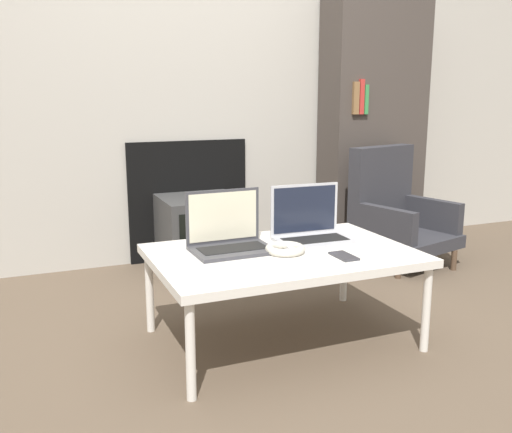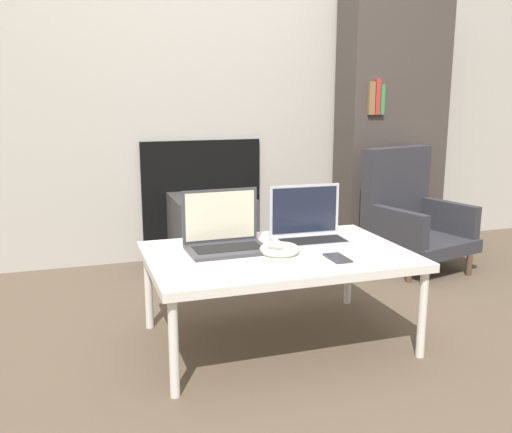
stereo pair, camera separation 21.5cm
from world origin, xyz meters
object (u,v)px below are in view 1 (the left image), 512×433
object	(u,v)px
tv	(200,233)
laptop_left	(229,237)
armchair	(394,212)
headphones	(284,249)
phone	(344,256)
laptop_right	(311,228)

from	to	relation	value
tv	laptop_left	bearing A→B (deg)	-100.51
armchair	laptop_left	bearing A→B (deg)	-167.77
headphones	phone	world-z (taller)	headphones
phone	armchair	size ratio (longest dim) A/B	0.18
headphones	armchair	bearing A→B (deg)	35.52
laptop_left	tv	distance (m)	1.11
laptop_left	phone	xyz separation A→B (m)	(0.40, -0.30, -0.05)
laptop_right	laptop_left	bearing A→B (deg)	-178.19
phone	armchair	bearing A→B (deg)	45.34
laptop_left	laptop_right	xyz separation A→B (m)	(0.41, -0.00, 0.00)
tv	armchair	world-z (taller)	armchair
laptop_left	tv	world-z (taller)	laptop_left
headphones	tv	world-z (taller)	tv
tv	phone	bearing A→B (deg)	-81.51
laptop_left	phone	distance (m)	0.50
headphones	armchair	distance (m)	1.49
laptop_right	phone	size ratio (longest dim) A/B	2.55
laptop_left	tv	bearing A→B (deg)	78.44
laptop_left	headphones	bearing A→B (deg)	-37.49
headphones	phone	bearing A→B (deg)	-37.32
phone	laptop_right	bearing A→B (deg)	89.10
laptop_right	armchair	bearing A→B (deg)	37.40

